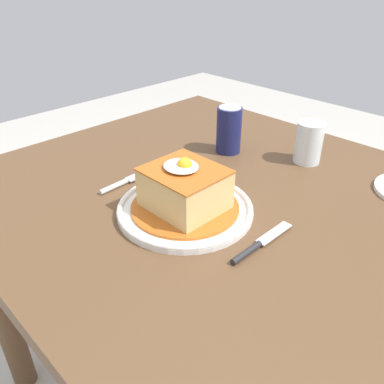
# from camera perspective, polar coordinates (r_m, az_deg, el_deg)

# --- Properties ---
(dining_table) EXTENTS (1.22, 0.97, 0.76)m
(dining_table) POSITION_cam_1_polar(r_m,az_deg,el_deg) (0.92, 6.84, -7.15)
(dining_table) COLOR brown
(dining_table) RESTS_ON ground_plane
(main_plate) EXTENTS (0.28, 0.28, 0.02)m
(main_plate) POSITION_cam_1_polar(r_m,az_deg,el_deg) (0.81, -1.00, -2.38)
(main_plate) COLOR white
(main_plate) RESTS_ON dining_table
(sandwich_meal) EXTENTS (0.22, 0.22, 0.11)m
(sandwich_meal) POSITION_cam_1_polar(r_m,az_deg,el_deg) (0.79, -1.05, 0.29)
(sandwich_meal) COLOR #B75B1E
(sandwich_meal) RESTS_ON main_plate
(fork) EXTENTS (0.02, 0.14, 0.01)m
(fork) POSITION_cam_1_polar(r_m,az_deg,el_deg) (0.93, -10.16, 1.27)
(fork) COLOR silver
(fork) RESTS_ON dining_table
(knife) EXTENTS (0.02, 0.17, 0.01)m
(knife) POSITION_cam_1_polar(r_m,az_deg,el_deg) (0.72, 9.03, -7.80)
(knife) COLOR #262628
(knife) RESTS_ON dining_table
(soda_can) EXTENTS (0.07, 0.07, 0.12)m
(soda_can) POSITION_cam_1_polar(r_m,az_deg,el_deg) (1.06, 5.33, 8.91)
(soda_can) COLOR #191E51
(soda_can) RESTS_ON dining_table
(drinking_glass) EXTENTS (0.07, 0.07, 0.10)m
(drinking_glass) POSITION_cam_1_polar(r_m,az_deg,el_deg) (1.05, 16.41, 6.47)
(drinking_glass) COLOR #3F2314
(drinking_glass) RESTS_ON dining_table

